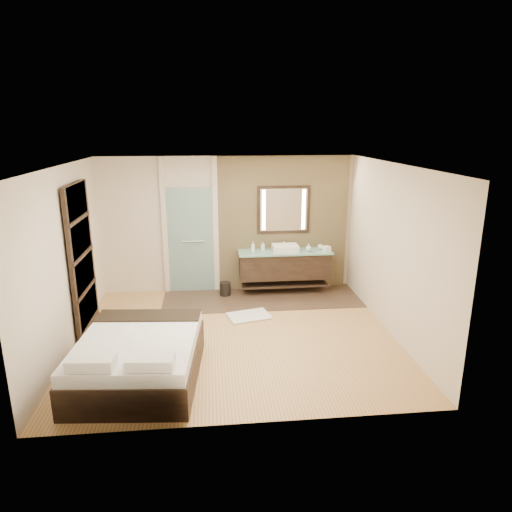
{
  "coord_description": "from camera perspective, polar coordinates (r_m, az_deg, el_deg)",
  "views": [
    {
      "loc": [
        -0.37,
        -6.68,
        3.23
      ],
      "look_at": [
        0.39,
        0.6,
        1.15
      ],
      "focal_mm": 32.0,
      "sensor_mm": 36.0,
      "label": 1
    }
  ],
  "objects": [
    {
      "name": "stone_wall",
      "position": [
        9.21,
        3.39,
        4.02
      ],
      "size": [
        2.6,
        0.08,
        2.7
      ],
      "primitive_type": "cube",
      "color": "tan",
      "rests_on": "floor"
    },
    {
      "name": "waste_bin",
      "position": [
        9.08,
        -3.89,
        -4.13
      ],
      "size": [
        0.28,
        0.28,
        0.27
      ],
      "primitive_type": "cylinder",
      "rotation": [
        0.0,
        0.0,
        -0.34
      ],
      "color": "black",
      "rests_on": "floor"
    },
    {
      "name": "bed",
      "position": [
        6.33,
        -14.44,
        -12.26
      ],
      "size": [
        1.68,
        2.03,
        0.73
      ],
      "rotation": [
        0.0,
        0.0,
        -0.09
      ],
      "color": "black",
      "rests_on": "floor"
    },
    {
      "name": "vanity",
      "position": [
        9.12,
        3.6,
        -1.1
      ],
      "size": [
        1.85,
        0.55,
        0.88
      ],
      "color": "black",
      "rests_on": "stone_wall"
    },
    {
      "name": "soap_bottle_c",
      "position": [
        9.03,
        6.57,
        1.05
      ],
      "size": [
        0.14,
        0.14,
        0.16
      ],
      "primitive_type": "imported",
      "rotation": [
        0.0,
        0.0,
        -0.18
      ],
      "color": "#A9D4D2",
      "rests_on": "vanity"
    },
    {
      "name": "floor",
      "position": [
        7.43,
        -2.53,
        -9.96
      ],
      "size": [
        5.0,
        5.0,
        0.0
      ],
      "primitive_type": "plane",
      "color": "#A67146",
      "rests_on": "ground"
    },
    {
      "name": "soap_bottle_b",
      "position": [
        9.06,
        0.87,
        1.24
      ],
      "size": [
        0.08,
        0.09,
        0.17
      ],
      "primitive_type": "imported",
      "rotation": [
        0.0,
        0.0,
        -0.12
      ],
      "color": "#B2B2B2",
      "rests_on": "vanity"
    },
    {
      "name": "shoji_partition",
      "position": [
        7.83,
        -20.93,
        -0.19
      ],
      "size": [
        0.06,
        1.2,
        2.4
      ],
      "color": "black",
      "rests_on": "floor"
    },
    {
      "name": "soap_bottle_a",
      "position": [
        8.9,
        -0.38,
        1.13
      ],
      "size": [
        0.09,
        0.09,
        0.21
      ],
      "primitive_type": "imported",
      "rotation": [
        0.0,
        0.0,
        -0.15
      ],
      "color": "silver",
      "rests_on": "vanity"
    },
    {
      "name": "frosted_door",
      "position": [
        9.13,
        -8.17,
        2.47
      ],
      "size": [
        1.1,
        0.12,
        2.7
      ],
      "color": "silver",
      "rests_on": "floor"
    },
    {
      "name": "bath_mat",
      "position": [
        8.12,
        -0.89,
        -7.47
      ],
      "size": [
        0.82,
        0.66,
        0.02
      ],
      "primitive_type": "cube",
      "rotation": [
        0.0,
        0.0,
        0.25
      ],
      "color": "silver",
      "rests_on": "floor"
    },
    {
      "name": "tile_strip",
      "position": [
        8.94,
        0.7,
        -5.31
      ],
      "size": [
        3.8,
        1.3,
        0.01
      ],
      "primitive_type": "cube",
      "color": "#3B2920",
      "rests_on": "floor"
    },
    {
      "name": "cup",
      "position": [
        9.24,
        8.06,
        1.12
      ],
      "size": [
        0.15,
        0.15,
        0.09
      ],
      "primitive_type": "imported",
      "rotation": [
        0.0,
        0.0,
        0.43
      ],
      "color": "white",
      "rests_on": "vanity"
    },
    {
      "name": "mirror_unit",
      "position": [
        9.1,
        3.47,
        5.8
      ],
      "size": [
        1.06,
        0.04,
        0.96
      ],
      "color": "black",
      "rests_on": "stone_wall"
    },
    {
      "name": "tissue_box",
      "position": [
        9.1,
        8.84,
        0.9
      ],
      "size": [
        0.15,
        0.15,
        0.1
      ],
      "primitive_type": "cube",
      "rotation": [
        0.0,
        0.0,
        0.31
      ],
      "color": "silver",
      "rests_on": "vanity"
    }
  ]
}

